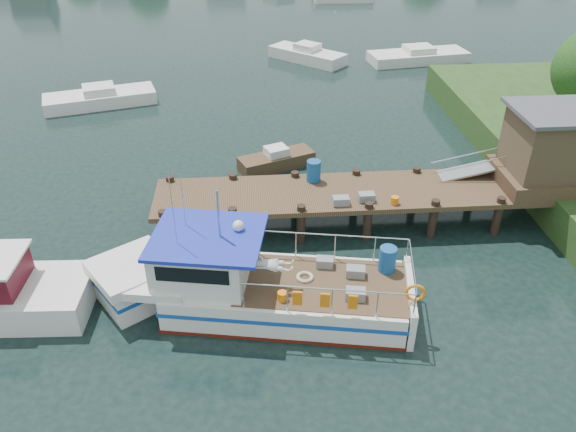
{
  "coord_description": "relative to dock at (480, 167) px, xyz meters",
  "views": [
    {
      "loc": [
        -2.3,
        -18.62,
        12.17
      ],
      "look_at": [
        -1.0,
        -1.5,
        1.3
      ],
      "focal_mm": 35.0,
      "sensor_mm": 36.0,
      "label": 1
    }
  ],
  "objects": [
    {
      "name": "moored_b",
      "position": [
        -4.41,
        21.27,
        -1.77
      ],
      "size": [
        5.51,
        5.3,
        1.26
      ],
      "rotation": [
        0.0,
        0.0,
        -0.14
      ],
      "color": "silver",
      "rests_on": "ground"
    },
    {
      "name": "moored_rowboat",
      "position": [
        -7.57,
        4.87,
        -1.86
      ],
      "size": [
        3.71,
        2.44,
        1.02
      ],
      "rotation": [
        0.0,
        0.0,
        -0.14
      ],
      "color": "#4B3623",
      "rests_on": "ground"
    },
    {
      "name": "lobster_boat",
      "position": [
        -9.09,
        -4.81,
        -1.32
      ],
      "size": [
        10.55,
        4.6,
        5.07
      ],
      "rotation": [
        0.0,
        0.0,
        -0.18
      ],
      "color": "silver",
      "rests_on": "ground"
    },
    {
      "name": "moored_c",
      "position": [
        3.49,
        20.53,
        -1.83
      ],
      "size": [
        7.3,
        3.42,
        1.11
      ],
      "rotation": [
        0.0,
        0.0,
        -0.02
      ],
      "color": "silver",
      "rests_on": "ground"
    },
    {
      "name": "dock",
      "position": [
        0.0,
        0.0,
        0.0
      ],
      "size": [
        16.6,
        3.0,
        4.78
      ],
      "color": "#4B3623",
      "rests_on": "ground"
    },
    {
      "name": "ground_plane",
      "position": [
        -6.51,
        -0.01,
        -2.24
      ],
      "size": [
        160.0,
        160.0,
        0.0
      ],
      "primitive_type": "plane",
      "color": "black"
    },
    {
      "name": "moored_a",
      "position": [
        -17.44,
        13.65,
        -1.81
      ],
      "size": [
        6.63,
        3.8,
        1.16
      ],
      "rotation": [
        0.0,
        0.0,
        -0.07
      ],
      "color": "silver",
      "rests_on": "ground"
    }
  ]
}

